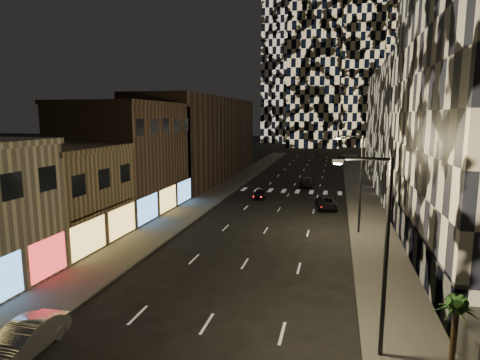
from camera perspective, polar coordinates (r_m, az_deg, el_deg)
The scene contains 17 objects.
sidewalk_left at distance 60.95m, azimuth -2.17°, elevation -1.12°, with size 4.00×120.00×0.15m, color #47443F.
sidewalk_right at distance 58.84m, azimuth 16.94°, elevation -1.88°, with size 4.00×120.00×0.15m, color #47443F.
curb_left at distance 60.42m, azimuth -0.25°, elevation -1.20°, with size 0.20×120.00×0.15m, color #4C4C47.
curb_right at distance 58.74m, azimuth 14.89°, elevation -1.80°, with size 0.20×120.00×0.15m, color #4C4C47.
retail_tan at distance 37.64m, azimuth -25.06°, elevation -2.27°, with size 10.00×10.00×8.00m, color #7F6A4C.
retail_brown at distance 47.62m, azimuth -15.85°, elevation 2.89°, with size 10.00×15.00×12.00m, color #4D392C.
retail_filler_left at distance 71.74m, azimuth -5.44°, elevation 5.95°, with size 10.00×40.00×14.00m, color #4D392C.
midrise_base at distance 34.08m, azimuth 23.32°, elevation -7.60°, with size 0.60×25.00×3.00m, color #383838.
midrise_filler_right at distance 66.18m, azimuth 25.69°, elevation 6.58°, with size 16.00×40.00×18.00m, color #232326.
tower_center_low at distance 152.44m, azimuth 10.92°, elevation 22.82°, with size 18.00×18.00×95.00m, color black.
streetlight_near at distance 18.67m, azimuth 19.39°, elevation -8.55°, with size 2.55×0.25×9.00m.
streetlight_far at distance 38.18m, azimuth 16.48°, elevation 0.43°, with size 2.55×0.25×9.00m.
car_silver_parked at distance 21.98m, azimuth -28.33°, elevation -19.36°, with size 1.62×4.64×1.53m, color #96979B.
car_dark_midlane at distance 53.41m, azimuth 2.87°, elevation -1.94°, with size 1.54×3.84×1.31m, color black.
car_dark_oncoming at distance 63.25m, azimuth 9.48°, elevation -0.26°, with size 2.06×5.06×1.47m, color black.
car_dark_rightlane at distance 48.39m, azimuth 12.18°, elevation -3.29°, with size 2.18×4.73×1.31m, color black.
palm_tree at distance 18.56m, azimuth 28.37°, elevation -16.23°, with size 1.88×1.92×3.75m.
Camera 1 is at (6.34, -7.73, 10.84)m, focal length 30.00 mm.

